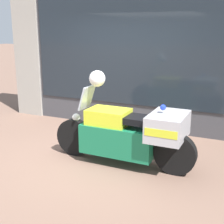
{
  "coord_description": "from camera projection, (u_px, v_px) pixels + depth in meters",
  "views": [
    {
      "loc": [
        2.54,
        -4.43,
        2.18
      ],
      "look_at": [
        0.27,
        0.46,
        0.71
      ],
      "focal_mm": 50.0,
      "sensor_mm": 36.0,
      "label": 1
    }
  ],
  "objects": [
    {
      "name": "paramedic_motorcycle",
      "position": [
        130.0,
        133.0,
        4.97
      ],
      "size": [
        2.43,
        0.77,
        1.26
      ],
      "rotation": [
        0.0,
        0.0,
        3.14
      ],
      "color": "black",
      "rests_on": "ground"
    },
    {
      "name": "shop_building",
      "position": [
        115.0,
        44.0,
        6.9
      ],
      "size": [
        6.07,
        0.55,
        3.62
      ],
      "color": "#424247",
      "rests_on": "ground"
    },
    {
      "name": "window_display",
      "position": [
        142.0,
        105.0,
        7.01
      ],
      "size": [
        4.89,
        0.3,
        2.08
      ],
      "color": "slate",
      "rests_on": "ground"
    },
    {
      "name": "ground_plane",
      "position": [
        87.0,
        156.0,
        5.48
      ],
      "size": [
        60.0,
        60.0,
        0.0
      ],
      "primitive_type": "plane",
      "color": "#7A5B4C"
    },
    {
      "name": "white_helmet",
      "position": [
        97.0,
        79.0,
        4.99
      ],
      "size": [
        0.26,
        0.26,
        0.26
      ],
      "primitive_type": "sphere",
      "color": "white",
      "rests_on": "paramedic_motorcycle"
    }
  ]
}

